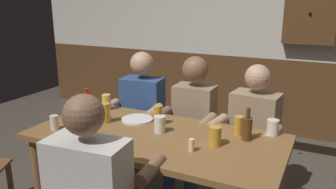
{
  "coord_description": "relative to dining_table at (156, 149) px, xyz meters",
  "views": [
    {
      "loc": [
        1.05,
        -2.03,
        1.66
      ],
      "look_at": [
        0.0,
        0.09,
        0.99
      ],
      "focal_mm": 36.32,
      "sensor_mm": 36.0,
      "label": 1
    }
  ],
  "objects": [
    {
      "name": "dining_table",
      "position": [
        0.0,
        0.0,
        0.0
      ],
      "size": [
        1.75,
        0.84,
        0.76
      ],
      "color": "brown",
      "rests_on": "ground_plane"
    },
    {
      "name": "back_wall_wainscot",
      "position": [
        0.0,
        2.4,
        -0.17
      ],
      "size": [
        6.34,
        0.12,
        0.95
      ],
      "primitive_type": "cube",
      "color": "brown",
      "rests_on": "ground_plane"
    },
    {
      "name": "bottle_1",
      "position": [
        0.59,
        0.19,
        0.2
      ],
      "size": [
        0.06,
        0.06,
        0.22
      ],
      "color": "#593314",
      "rests_on": "dining_table"
    },
    {
      "name": "person_0",
      "position": [
        -0.52,
        0.65,
        0.02
      ],
      "size": [
        0.54,
        0.56,
        1.2
      ],
      "rotation": [
        0.0,
        0.0,
        3.25
      ],
      "color": "#2D4C84",
      "rests_on": "ground_plane"
    },
    {
      "name": "bottle_0",
      "position": [
        -0.55,
        -0.04,
        0.21
      ],
      "size": [
        0.06,
        0.06,
        0.27
      ],
      "color": "red",
      "rests_on": "dining_table"
    },
    {
      "name": "plate_0",
      "position": [
        -0.26,
        0.19,
        0.12
      ],
      "size": [
        0.24,
        0.24,
        0.01
      ],
      "primitive_type": "cylinder",
      "color": "white",
      "rests_on": "dining_table"
    },
    {
      "name": "pint_glass_4",
      "position": [
        -0.63,
        0.3,
        0.18
      ],
      "size": [
        0.07,
        0.07,
        0.13
      ],
      "primitive_type": "cylinder",
      "color": "#E5C64C",
      "rests_on": "dining_table"
    },
    {
      "name": "table_candle",
      "position": [
        0.33,
        -0.14,
        0.15
      ],
      "size": [
        0.04,
        0.04,
        0.08
      ],
      "primitive_type": "cylinder",
      "color": "#F9E08C",
      "rests_on": "dining_table"
    },
    {
      "name": "pint_glass_6",
      "position": [
        -0.7,
        -0.24,
        0.16
      ],
      "size": [
        0.06,
        0.06,
        0.1
      ],
      "primitive_type": "cylinder",
      "color": "white",
      "rests_on": "dining_table"
    },
    {
      "name": "pint_glass_2",
      "position": [
        -0.46,
        0.05,
        0.18
      ],
      "size": [
        0.08,
        0.08,
        0.15
      ],
      "primitive_type": "cylinder",
      "color": "gold",
      "rests_on": "dining_table"
    },
    {
      "name": "pint_glass_3",
      "position": [
        0.01,
        0.05,
        0.17
      ],
      "size": [
        0.08,
        0.08,
        0.12
      ],
      "primitive_type": "cylinder",
      "color": "white",
      "rests_on": "dining_table"
    },
    {
      "name": "back_wall_upper",
      "position": [
        0.0,
        2.4,
        1.01
      ],
      "size": [
        6.34,
        0.12,
        1.4
      ],
      "primitive_type": "cube",
      "color": "beige"
    },
    {
      "name": "pint_glass_5",
      "position": [
        0.43,
        0.01,
        0.17
      ],
      "size": [
        0.08,
        0.08,
        0.13
      ],
      "primitive_type": "cylinder",
      "color": "gold",
      "rests_on": "dining_table"
    },
    {
      "name": "pint_glass_7",
      "position": [
        -0.07,
        0.18,
        0.18
      ],
      "size": [
        0.06,
        0.06,
        0.15
      ],
      "primitive_type": "cylinder",
      "color": "gold",
      "rests_on": "dining_table"
    },
    {
      "name": "person_2",
      "position": [
        0.52,
        0.65,
        0.0
      ],
      "size": [
        0.54,
        0.56,
        1.17
      ],
      "rotation": [
        0.0,
        0.0,
        3.03
      ],
      "color": "#997F60",
      "rests_on": "ground_plane"
    },
    {
      "name": "pint_glass_0",
      "position": [
        0.73,
        0.36,
        0.16
      ],
      "size": [
        0.08,
        0.08,
        0.11
      ],
      "primitive_type": "cylinder",
      "color": "white",
      "rests_on": "dining_table"
    },
    {
      "name": "pint_glass_1",
      "position": [
        0.52,
        0.25,
        0.18
      ],
      "size": [
        0.07,
        0.07,
        0.13
      ],
      "primitive_type": "cylinder",
      "color": "gold",
      "rests_on": "dining_table"
    },
    {
      "name": "person_1",
      "position": [
        0.0,
        0.65,
        0.02
      ],
      "size": [
        0.49,
        0.51,
        1.2
      ],
      "rotation": [
        0.0,
        0.0,
        3.15
      ],
      "color": "#997F60",
      "rests_on": "ground_plane"
    },
    {
      "name": "wall_dart_cabinet",
      "position": [
        0.75,
        2.27,
        0.87
      ],
      "size": [
        0.56,
        0.15,
        0.7
      ],
      "color": "brown"
    }
  ]
}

